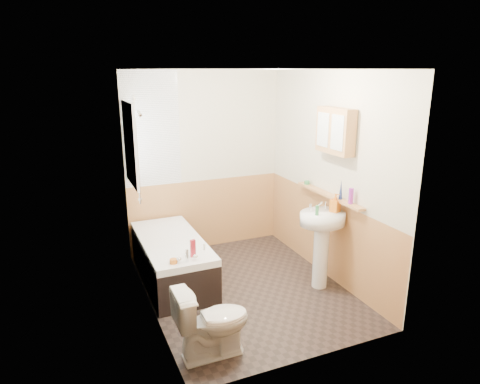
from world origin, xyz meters
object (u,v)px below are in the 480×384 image
at_px(bathtub, 172,259).
at_px(medicine_cabinet, 335,131).
at_px(sink, 322,234).
at_px(pine_shelf, 329,195).
at_px(toilet, 212,322).

height_order(bathtub, medicine_cabinet, medicine_cabinet).
xyz_separation_m(bathtub, sink, (1.57, -0.84, 0.38)).
bearing_deg(bathtub, pine_shelf, -20.08).
relative_size(bathtub, toilet, 2.30).
distance_m(bathtub, pine_shelf, 2.04).
relative_size(toilet, pine_shelf, 0.55).
bearing_deg(sink, medicine_cabinet, 23.13).
bearing_deg(sink, pine_shelf, 35.99).
bearing_deg(medicine_cabinet, sink, -148.58).
bearing_deg(bathtub, sink, -28.21).
relative_size(bathtub, sink, 1.50).
xyz_separation_m(toilet, sink, (1.60, 0.70, 0.33)).
height_order(toilet, sink, sink).
height_order(bathtub, toilet, bathtub).
relative_size(toilet, medicine_cabinet, 1.20).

